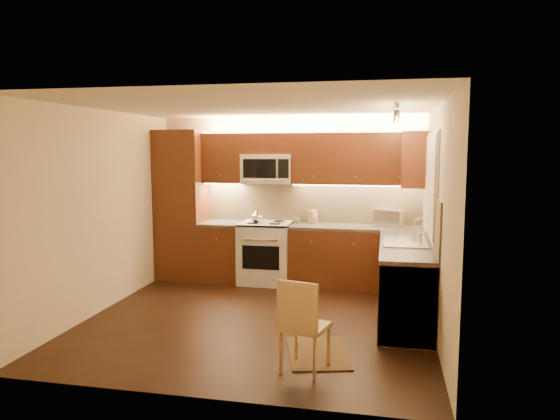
% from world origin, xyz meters
% --- Properties ---
extents(floor, '(4.00, 4.00, 0.01)m').
position_xyz_m(floor, '(0.00, 0.00, 0.00)').
color(floor, black).
rests_on(floor, ground).
extents(ceiling, '(4.00, 4.00, 0.01)m').
position_xyz_m(ceiling, '(0.00, 0.00, 2.50)').
color(ceiling, beige).
rests_on(ceiling, ground).
extents(wall_back, '(4.00, 0.01, 2.50)m').
position_xyz_m(wall_back, '(0.00, 2.00, 1.25)').
color(wall_back, beige).
rests_on(wall_back, ground).
extents(wall_front, '(4.00, 0.01, 2.50)m').
position_xyz_m(wall_front, '(0.00, -2.00, 1.25)').
color(wall_front, beige).
rests_on(wall_front, ground).
extents(wall_left, '(0.01, 4.00, 2.50)m').
position_xyz_m(wall_left, '(-2.00, 0.00, 1.25)').
color(wall_left, beige).
rests_on(wall_left, ground).
extents(wall_right, '(0.01, 4.00, 2.50)m').
position_xyz_m(wall_right, '(2.00, 0.00, 1.25)').
color(wall_right, beige).
rests_on(wall_right, ground).
extents(pantry, '(0.70, 0.60, 2.30)m').
position_xyz_m(pantry, '(-1.65, 1.70, 1.15)').
color(pantry, '#4F2A10').
rests_on(pantry, floor).
extents(base_cab_back_left, '(0.62, 0.60, 0.86)m').
position_xyz_m(base_cab_back_left, '(-0.99, 1.70, 0.43)').
color(base_cab_back_left, '#4F2A10').
rests_on(base_cab_back_left, floor).
extents(counter_back_left, '(0.62, 0.60, 0.04)m').
position_xyz_m(counter_back_left, '(-0.99, 1.70, 0.88)').
color(counter_back_left, '#353330').
rests_on(counter_back_left, base_cab_back_left).
extents(base_cab_back_right, '(1.92, 0.60, 0.86)m').
position_xyz_m(base_cab_back_right, '(1.04, 1.70, 0.43)').
color(base_cab_back_right, '#4F2A10').
rests_on(base_cab_back_right, floor).
extents(counter_back_right, '(1.92, 0.60, 0.04)m').
position_xyz_m(counter_back_right, '(1.04, 1.70, 0.88)').
color(counter_back_right, '#353330').
rests_on(counter_back_right, base_cab_back_right).
extents(base_cab_right, '(0.60, 2.00, 0.86)m').
position_xyz_m(base_cab_right, '(1.70, 0.40, 0.43)').
color(base_cab_right, '#4F2A10').
rests_on(base_cab_right, floor).
extents(counter_right, '(0.60, 2.00, 0.04)m').
position_xyz_m(counter_right, '(1.70, 0.40, 0.88)').
color(counter_right, '#353330').
rests_on(counter_right, base_cab_right).
extents(dishwasher, '(0.58, 0.60, 0.84)m').
position_xyz_m(dishwasher, '(1.70, -0.30, 0.43)').
color(dishwasher, silver).
rests_on(dishwasher, floor).
extents(backsplash_back, '(3.30, 0.02, 0.60)m').
position_xyz_m(backsplash_back, '(0.35, 1.99, 1.20)').
color(backsplash_back, tan).
rests_on(backsplash_back, wall_back).
extents(backsplash_right, '(0.02, 2.00, 0.60)m').
position_xyz_m(backsplash_right, '(1.99, 0.40, 1.20)').
color(backsplash_right, tan).
rests_on(backsplash_right, wall_right).
extents(upper_cab_back_left, '(0.62, 0.35, 0.75)m').
position_xyz_m(upper_cab_back_left, '(-0.99, 1.82, 1.88)').
color(upper_cab_back_left, '#4F2A10').
rests_on(upper_cab_back_left, wall_back).
extents(upper_cab_back_right, '(1.92, 0.35, 0.75)m').
position_xyz_m(upper_cab_back_right, '(1.04, 1.82, 1.88)').
color(upper_cab_back_right, '#4F2A10').
rests_on(upper_cab_back_right, wall_back).
extents(upper_cab_bridge, '(0.76, 0.35, 0.31)m').
position_xyz_m(upper_cab_bridge, '(-0.30, 1.82, 2.09)').
color(upper_cab_bridge, '#4F2A10').
rests_on(upper_cab_bridge, wall_back).
extents(upper_cab_right_corner, '(0.35, 0.50, 0.75)m').
position_xyz_m(upper_cab_right_corner, '(1.82, 1.40, 1.88)').
color(upper_cab_right_corner, '#4F2A10').
rests_on(upper_cab_right_corner, wall_right).
extents(stove, '(0.76, 0.65, 0.92)m').
position_xyz_m(stove, '(-0.30, 1.68, 0.46)').
color(stove, silver).
rests_on(stove, floor).
extents(microwave, '(0.76, 0.38, 0.44)m').
position_xyz_m(microwave, '(-0.30, 1.81, 1.72)').
color(microwave, silver).
rests_on(microwave, wall_back).
extents(window_frame, '(0.03, 1.44, 1.24)m').
position_xyz_m(window_frame, '(1.99, 0.55, 1.60)').
color(window_frame, silver).
rests_on(window_frame, wall_right).
extents(window_blinds, '(0.02, 1.36, 1.16)m').
position_xyz_m(window_blinds, '(1.97, 0.55, 1.60)').
color(window_blinds, silver).
rests_on(window_blinds, wall_right).
extents(sink, '(0.52, 0.86, 0.15)m').
position_xyz_m(sink, '(1.70, 0.55, 0.98)').
color(sink, silver).
rests_on(sink, counter_right).
extents(faucet, '(0.20, 0.04, 0.30)m').
position_xyz_m(faucet, '(1.88, 0.55, 1.05)').
color(faucet, silver).
rests_on(faucet, counter_right).
extents(track_light_bar, '(0.04, 1.20, 0.03)m').
position_xyz_m(track_light_bar, '(1.55, 0.40, 2.46)').
color(track_light_bar, silver).
rests_on(track_light_bar, ceiling).
extents(kettle, '(0.24, 0.24, 0.21)m').
position_xyz_m(kettle, '(-0.42, 1.62, 1.02)').
color(kettle, silver).
rests_on(kettle, stove).
extents(toaster_oven, '(0.49, 0.43, 0.24)m').
position_xyz_m(toaster_oven, '(1.53, 1.82, 1.02)').
color(toaster_oven, silver).
rests_on(toaster_oven, counter_back_right).
extents(knife_block, '(0.13, 0.17, 0.20)m').
position_xyz_m(knife_block, '(0.38, 1.87, 1.00)').
color(knife_block, '#AF7F4F').
rests_on(knife_block, counter_back_right).
extents(spice_jar_a, '(0.06, 0.06, 0.10)m').
position_xyz_m(spice_jar_a, '(0.42, 1.82, 0.95)').
color(spice_jar_a, silver).
rests_on(spice_jar_a, counter_back_right).
extents(spice_jar_b, '(0.05, 0.05, 0.10)m').
position_xyz_m(spice_jar_b, '(0.14, 1.82, 0.95)').
color(spice_jar_b, olive).
rests_on(spice_jar_b, counter_back_right).
extents(spice_jar_c, '(0.06, 0.06, 0.09)m').
position_xyz_m(spice_jar_c, '(0.17, 1.80, 0.95)').
color(spice_jar_c, silver).
rests_on(spice_jar_c, counter_back_right).
extents(spice_jar_d, '(0.05, 0.05, 0.09)m').
position_xyz_m(spice_jar_d, '(0.41, 1.94, 0.95)').
color(spice_jar_d, olive).
rests_on(spice_jar_d, counter_back_right).
extents(soap_bottle, '(0.09, 0.09, 0.17)m').
position_xyz_m(soap_bottle, '(1.82, 0.74, 0.99)').
color(soap_bottle, silver).
rests_on(soap_bottle, counter_right).
extents(rug, '(0.76, 0.97, 0.01)m').
position_xyz_m(rug, '(0.83, -0.90, 0.01)').
color(rug, black).
rests_on(rug, floor).
extents(dining_chair, '(0.47, 0.47, 0.87)m').
position_xyz_m(dining_chair, '(0.76, -1.30, 0.44)').
color(dining_chair, '#AF7F4F').
rests_on(dining_chair, floor).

